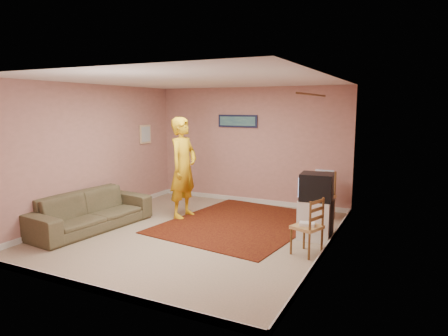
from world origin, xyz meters
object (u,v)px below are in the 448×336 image
at_px(crt_tv, 316,187).
at_px(chair_b, 307,220).
at_px(tv_cabinet, 316,219).
at_px(chair_a, 322,190).
at_px(sofa, 91,211).
at_px(person, 183,168).

xyz_separation_m(crt_tv, chair_b, (0.06, -0.76, -0.35)).
relative_size(tv_cabinet, chair_a, 1.24).
relative_size(crt_tv, chair_a, 1.06).
xyz_separation_m(chair_a, chair_b, (0.22, -1.96, -0.05)).
xyz_separation_m(sofa, person, (1.08, 1.41, 0.66)).
xyz_separation_m(chair_b, sofa, (-3.80, -0.46, -0.20)).
bearing_deg(crt_tv, chair_a, 92.38).
relative_size(tv_cabinet, crt_tv, 1.17).
distance_m(chair_a, chair_b, 1.98).
bearing_deg(chair_b, chair_a, -154.07).
height_order(tv_cabinet, person, person).
bearing_deg(tv_cabinet, chair_a, 97.98).
xyz_separation_m(crt_tv, sofa, (-3.74, -1.22, -0.55)).
bearing_deg(person, chair_a, -65.74).
xyz_separation_m(chair_a, sofa, (-3.58, -2.42, -0.25)).
distance_m(crt_tv, chair_b, 0.84).
relative_size(chair_a, chair_b, 1.08).
distance_m(chair_a, person, 2.73).
bearing_deg(person, tv_cabinet, -91.79).
height_order(chair_a, sofa, chair_a).
relative_size(tv_cabinet, sofa, 0.29).
height_order(crt_tv, sofa, crt_tv).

